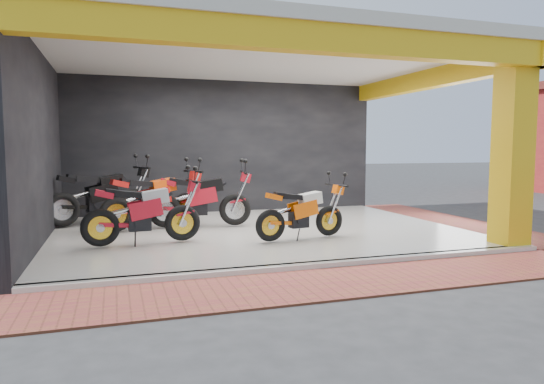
{
  "coord_description": "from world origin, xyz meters",
  "views": [
    {
      "loc": [
        -2.79,
        -7.43,
        1.77
      ],
      "look_at": [
        0.15,
        1.59,
        0.9
      ],
      "focal_mm": 32.0,
      "sensor_mm": 36.0,
      "label": 1
    }
  ],
  "objects": [
    {
      "name": "moto_row_b",
      "position": [
        -0.38,
        2.51,
        0.79
      ],
      "size": [
        2.35,
        1.13,
        1.38
      ],
      "primitive_type": null,
      "rotation": [
        0.0,
        0.0,
        -0.13
      ],
      "color": "red",
      "rests_on": "showroom_floor"
    },
    {
      "name": "moto_row_c",
      "position": [
        -1.37,
        2.89,
        0.8
      ],
      "size": [
        2.44,
        1.5,
        1.4
      ],
      "primitive_type": null,
      "rotation": [
        0.0,
        0.0,
        0.31
      ],
      "color": "red",
      "rests_on": "showroom_floor"
    },
    {
      "name": "header_beam_right",
      "position": [
        4.0,
        2.0,
        3.3
      ],
      "size": [
        0.3,
        6.4,
        0.4
      ],
      "primitive_type": "cube",
      "color": "gold",
      "rests_on": "corner_column"
    },
    {
      "name": "floor_kerb",
      "position": [
        0.0,
        -1.02,
        0.05
      ],
      "size": [
        8.0,
        0.2,
        0.1
      ],
      "primitive_type": "cube",
      "color": "silver",
      "rests_on": "ground"
    },
    {
      "name": "moto_row_d",
      "position": [
        -2.39,
        3.94,
        0.83
      ],
      "size": [
        2.55,
        1.66,
        1.46
      ],
      "primitive_type": null,
      "rotation": [
        0.0,
        0.0,
        0.35
      ],
      "color": "black",
      "rests_on": "showroom_floor"
    },
    {
      "name": "ground",
      "position": [
        0.0,
        0.0,
        0.0
      ],
      "size": [
        80.0,
        80.0,
        0.0
      ],
      "primitive_type": "plane",
      "color": "#2D2D30",
      "rests_on": "ground"
    },
    {
      "name": "paver_right",
      "position": [
        4.8,
        2.0,
        0.01
      ],
      "size": [
        1.4,
        7.0,
        0.03
      ],
      "primitive_type": "cube",
      "color": "brown",
      "rests_on": "ground"
    },
    {
      "name": "moto_hero",
      "position": [
        1.01,
        0.79,
        0.68
      ],
      "size": [
        2.0,
        1.0,
        1.17
      ],
      "primitive_type": null,
      "rotation": [
        0.0,
        0.0,
        0.16
      ],
      "color": "#FF630A",
      "rests_on": "showroom_floor"
    },
    {
      "name": "header_beam_front",
      "position": [
        0.0,
        -1.0,
        3.3
      ],
      "size": [
        8.4,
        0.3,
        0.4
      ],
      "primitive_type": "cube",
      "color": "gold",
      "rests_on": "corner_column"
    },
    {
      "name": "paver_front",
      "position": [
        0.0,
        -1.8,
        0.01
      ],
      "size": [
        9.0,
        1.4,
        0.03
      ],
      "primitive_type": "cube",
      "color": "brown",
      "rests_on": "ground"
    },
    {
      "name": "showroom_floor",
      "position": [
        0.0,
        2.0,
        0.05
      ],
      "size": [
        8.0,
        6.0,
        0.1
      ],
      "primitive_type": "cube",
      "color": "silver",
      "rests_on": "ground"
    },
    {
      "name": "moto_row_a",
      "position": [
        -1.67,
        1.14,
        0.75
      ],
      "size": [
        2.17,
        0.93,
        1.3
      ],
      "primitive_type": null,
      "rotation": [
        0.0,
        0.0,
        0.07
      ],
      "color": "red",
      "rests_on": "showroom_floor"
    },
    {
      "name": "corner_column",
      "position": [
        3.75,
        -0.75,
        1.75
      ],
      "size": [
        0.5,
        0.5,
        3.5
      ],
      "primitive_type": "cube",
      "color": "gold",
      "rests_on": "ground"
    },
    {
      "name": "showroom_ceiling",
      "position": [
        0.0,
        2.0,
        3.6
      ],
      "size": [
        8.4,
        6.4,
        0.2
      ],
      "primitive_type": "cube",
      "color": "beige",
      "rests_on": "corner_column"
    },
    {
      "name": "back_wall",
      "position": [
        0.0,
        5.1,
        1.75
      ],
      "size": [
        8.2,
        0.2,
        3.5
      ],
      "primitive_type": "cube",
      "color": "black",
      "rests_on": "ground"
    },
    {
      "name": "left_wall",
      "position": [
        -4.1,
        2.0,
        1.75
      ],
      "size": [
        0.2,
        6.2,
        3.5
      ],
      "primitive_type": "cube",
      "color": "black",
      "rests_on": "ground"
    }
  ]
}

